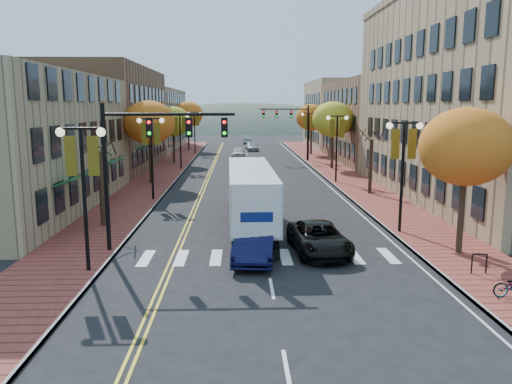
{
  "coord_description": "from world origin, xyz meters",
  "views": [
    {
      "loc": [
        -1.24,
        -20.1,
        6.87
      ],
      "look_at": [
        -0.29,
        6.94,
        2.2
      ],
      "focal_mm": 35.0,
      "sensor_mm": 36.0,
      "label": 1
    }
  ],
  "objects": [
    {
      "name": "building_right_mid",
      "position": [
        18.5,
        42.0,
        5.0
      ],
      "size": [
        15.0,
        24.0,
        10.0
      ],
      "primitive_type": "cube",
      "color": "brown",
      "rests_on": "ground"
    },
    {
      "name": "ground",
      "position": [
        0.0,
        0.0,
        0.0
      ],
      "size": [
        200.0,
        200.0,
        0.0
      ],
      "primitive_type": "plane",
      "color": "black",
      "rests_on": "ground"
    },
    {
      "name": "building_left_far",
      "position": [
        -17.0,
        61.0,
        4.75
      ],
      "size": [
        12.0,
        26.0,
        9.5
      ],
      "primitive_type": "cube",
      "color": "#9E8966",
      "rests_on": "ground"
    },
    {
      "name": "tree_left_d",
      "position": [
        -9.0,
        58.0,
        5.6
      ],
      "size": [
        4.61,
        4.61,
        7.42
      ],
      "color": "#382619",
      "rests_on": "sidewalk_left"
    },
    {
      "name": "sidewalk_left",
      "position": [
        -9.0,
        32.5,
        0.07
      ],
      "size": [
        4.0,
        85.0,
        0.15
      ],
      "primitive_type": "cube",
      "color": "brown",
      "rests_on": "ground"
    },
    {
      "name": "sidewalk_right",
      "position": [
        9.0,
        32.5,
        0.07
      ],
      "size": [
        4.0,
        85.0,
        0.15
      ],
      "primitive_type": "cube",
      "color": "brown",
      "rests_on": "ground"
    },
    {
      "name": "tree_right_c",
      "position": [
        9.0,
        34.0,
        5.45
      ],
      "size": [
        4.48,
        4.48,
        7.21
      ],
      "color": "#382619",
      "rests_on": "sidewalk_right"
    },
    {
      "name": "lamp_left_d",
      "position": [
        -7.5,
        52.0,
        4.29
      ],
      "size": [
        1.96,
        0.36,
        6.05
      ],
      "color": "black",
      "rests_on": "ground"
    },
    {
      "name": "building_left_mid",
      "position": [
        -17.0,
        36.0,
        5.5
      ],
      "size": [
        12.0,
        24.0,
        11.0
      ],
      "primitive_type": "cube",
      "color": "brown",
      "rests_on": "ground"
    },
    {
      "name": "tree_right_d",
      "position": [
        9.0,
        50.0,
        5.29
      ],
      "size": [
        4.35,
        4.35,
        7.0
      ],
      "color": "#382619",
      "rests_on": "sidewalk_right"
    },
    {
      "name": "lamp_left_a",
      "position": [
        -7.5,
        0.0,
        4.29
      ],
      "size": [
        1.96,
        0.36,
        6.05
      ],
      "color": "black",
      "rests_on": "ground"
    },
    {
      "name": "semi_truck",
      "position": [
        -0.61,
        7.91,
        2.08
      ],
      "size": [
        2.56,
        14.26,
        3.55
      ],
      "rotation": [
        0.0,
        0.0,
        0.02
      ],
      "color": "black",
      "rests_on": "ground"
    },
    {
      "name": "black_suv",
      "position": [
        2.54,
        2.62,
        0.72
      ],
      "size": [
        2.76,
        5.32,
        1.43
      ],
      "primitive_type": "imported",
      "rotation": [
        0.0,
        0.0,
        0.08
      ],
      "color": "black",
      "rests_on": "ground"
    },
    {
      "name": "traffic_mast_far",
      "position": [
        5.48,
        42.0,
        4.92
      ],
      "size": [
        6.1,
        0.34,
        7.0
      ],
      "color": "black",
      "rests_on": "ground"
    },
    {
      "name": "tree_left_a",
      "position": [
        -9.0,
        8.0,
        2.25
      ],
      "size": [
        0.28,
        0.28,
        4.2
      ],
      "color": "#382619",
      "rests_on": "sidewalk_left"
    },
    {
      "name": "traffic_mast_near",
      "position": [
        -5.48,
        3.0,
        4.92
      ],
      "size": [
        6.1,
        0.35,
        7.0
      ],
      "color": "black",
      "rests_on": "ground"
    },
    {
      "name": "lamp_left_c",
      "position": [
        -7.5,
        34.0,
        4.29
      ],
      "size": [
        1.96,
        0.36,
        6.05
      ],
      "color": "black",
      "rests_on": "ground"
    },
    {
      "name": "navy_sedan",
      "position": [
        -0.5,
        1.81,
        0.82
      ],
      "size": [
        2.24,
        5.13,
        1.64
      ],
      "primitive_type": "imported",
      "rotation": [
        0.0,
        0.0,
        -0.1
      ],
      "color": "black",
      "rests_on": "ground"
    },
    {
      "name": "lamp_left_b",
      "position": [
        -7.5,
        16.0,
        4.29
      ],
      "size": [
        1.96,
        0.36,
        6.05
      ],
      "color": "black",
      "rests_on": "ground"
    },
    {
      "name": "lamp_right_a",
      "position": [
        7.5,
        6.0,
        4.29
      ],
      "size": [
        1.96,
        0.36,
        6.05
      ],
      "color": "black",
      "rests_on": "ground"
    },
    {
      "name": "car_far_silver",
      "position": [
        0.84,
        57.54,
        0.64
      ],
      "size": [
        2.2,
        4.55,
        1.28
      ],
      "primitive_type": "imported",
      "rotation": [
        0.0,
        0.0,
        0.1
      ],
      "color": "#A1A2A8",
      "rests_on": "ground"
    },
    {
      "name": "tree_left_c",
      "position": [
        -9.0,
        40.0,
        5.05
      ],
      "size": [
        4.16,
        4.16,
        6.69
      ],
      "color": "#382619",
      "rests_on": "sidewalk_left"
    },
    {
      "name": "car_far_white",
      "position": [
        -1.27,
        47.04,
        0.69
      ],
      "size": [
        1.87,
        4.16,
        1.39
      ],
      "primitive_type": "imported",
      "rotation": [
        0.0,
        0.0,
        -0.06
      ],
      "color": "silver",
      "rests_on": "ground"
    },
    {
      "name": "building_right_far",
      "position": [
        18.5,
        64.0,
        5.5
      ],
      "size": [
        15.0,
        20.0,
        11.0
      ],
      "primitive_type": "cube",
      "color": "#9E8966",
      "rests_on": "ground"
    },
    {
      "name": "lamp_right_b",
      "position": [
        7.5,
        24.0,
        4.29
      ],
      "size": [
        1.96,
        0.36,
        6.05
      ],
      "color": "black",
      "rests_on": "ground"
    },
    {
      "name": "tree_left_b",
      "position": [
        -9.0,
        24.0,
        5.45
      ],
      "size": [
        4.48,
        4.48,
        7.21
      ],
      "color": "#382619",
      "rests_on": "sidewalk_left"
    },
    {
      "name": "lamp_right_c",
      "position": [
        7.5,
        42.0,
        4.29
      ],
      "size": [
        1.96,
        0.36,
        6.05
      ],
      "color": "black",
      "rests_on": "ground"
    },
    {
      "name": "building_right_near",
      "position": [
        18.5,
        16.0,
        7.5
      ],
      "size": [
        15.0,
        28.0,
        15.0
      ],
      "primitive_type": "cube",
      "color": "#997F5B",
      "rests_on": "ground"
    },
    {
      "name": "car_far_oncoming",
      "position": [
        0.5,
        71.6,
        0.7
      ],
      "size": [
        1.74,
        4.33,
        1.4
      ],
      "primitive_type": "imported",
      "rotation": [
        0.0,
        0.0,
        3.08
      ],
      "color": "#95959B",
      "rests_on": "ground"
    },
    {
      "name": "tree_right_a",
      "position": [
        9.0,
        2.0,
        5.05
      ],
      "size": [
        4.16,
        4.16,
        6.69
      ],
      "color": "#382619",
      "rests_on": "sidewalk_right"
    },
    {
      "name": "tree_right_b",
      "position": [
        9.0,
        18.0,
        2.25
      ],
      "size": [
        0.28,
        0.28,
        4.2
      ],
      "color": "#382619",
      "rests_on": "sidewalk_right"
    }
  ]
}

